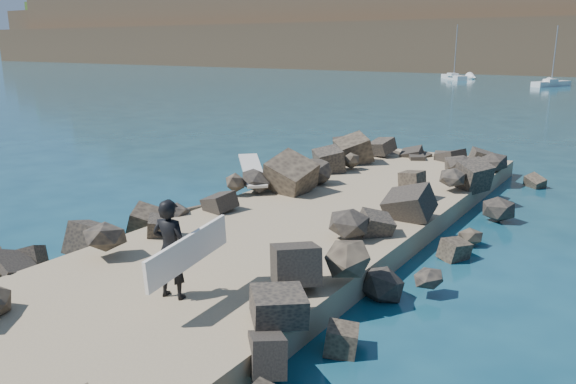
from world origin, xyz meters
name	(u,v)px	position (x,y,z in m)	size (l,w,h in m)	color
ground	(308,237)	(0.00, 0.00, 0.00)	(800.00, 800.00, 0.00)	#0F384C
jetty	(266,247)	(0.00, -2.00, 0.30)	(6.00, 26.00, 0.60)	#8C7759
riprap_left	(192,216)	(-2.90, -1.50, 0.50)	(2.60, 22.00, 1.00)	black
riprap_right	(383,257)	(2.90, -1.50, 0.50)	(2.60, 22.00, 1.00)	black
surfboard_resting	(252,174)	(-3.25, 1.79, 1.04)	(0.64, 2.57, 0.09)	beige
surfer_with_board	(173,249)	(0.63, -5.74, 1.55)	(1.01, 2.34, 1.89)	black
sailboat_e	(454,77)	(-19.23, 73.64, 0.35)	(5.39, 6.18, 8.17)	silver
sailboat_b	(551,84)	(-4.31, 65.82, 0.35)	(3.96, 6.17, 7.58)	silver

